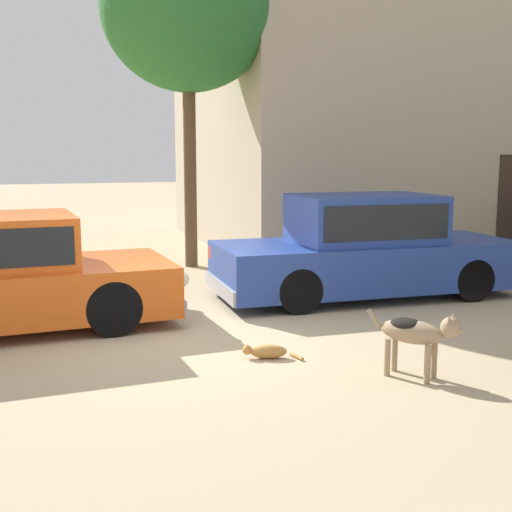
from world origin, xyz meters
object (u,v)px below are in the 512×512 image
parked_sedan_second (366,247)px  stray_cat (267,351)px  acacia_tree_left (188,9)px  stray_dog_tan (416,332)px

parked_sedan_second → stray_cat: (-2.47, -2.38, -0.67)m
stray_cat → acacia_tree_left: bearing=-79.6°
stray_cat → acacia_tree_left: acacia_tree_left is taller
stray_cat → parked_sedan_second: bearing=-119.2°
parked_sedan_second → stray_cat: 3.50m
acacia_tree_left → parked_sedan_second: bearing=-62.6°
stray_dog_tan → acacia_tree_left: acacia_tree_left is taller
parked_sedan_second → stray_cat: parked_sedan_second is taller
stray_dog_tan → parked_sedan_second: bearing=123.2°
parked_sedan_second → stray_dog_tan: 3.71m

